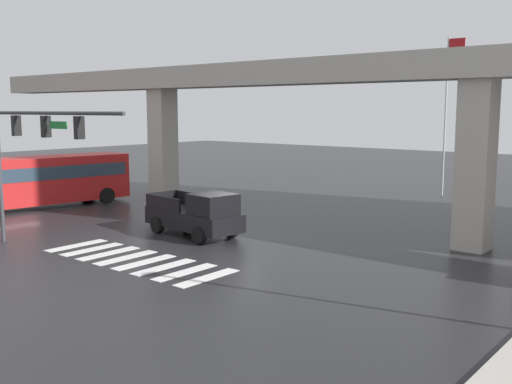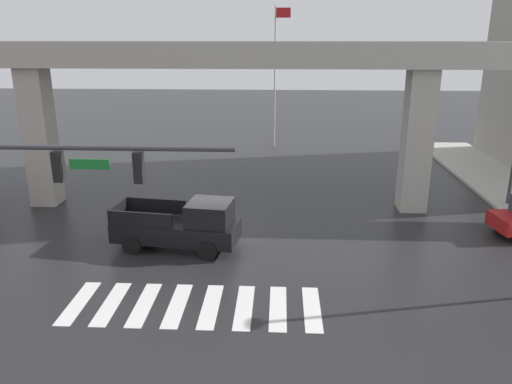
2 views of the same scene
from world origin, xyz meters
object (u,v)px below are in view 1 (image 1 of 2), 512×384
at_px(city_bus, 38,179).
at_px(traffic_signal_mast, 31,139).
at_px(flagpole, 447,105).
at_px(pickup_truck, 197,215).

bearing_deg(city_bus, traffic_signal_mast, -31.24).
bearing_deg(city_bus, flagpole, 50.50).
xyz_separation_m(pickup_truck, city_bus, (-12.97, -0.19, 0.73)).
bearing_deg(traffic_signal_mast, city_bus, 148.76).
distance_m(pickup_truck, city_bus, 13.00).
relative_size(city_bus, traffic_signal_mast, 1.27).
height_order(pickup_truck, city_bus, city_bus).
xyz_separation_m(city_bus, flagpole, (16.51, 20.03, 4.31)).
relative_size(traffic_signal_mast, flagpole, 0.83).
relative_size(pickup_truck, city_bus, 0.48).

